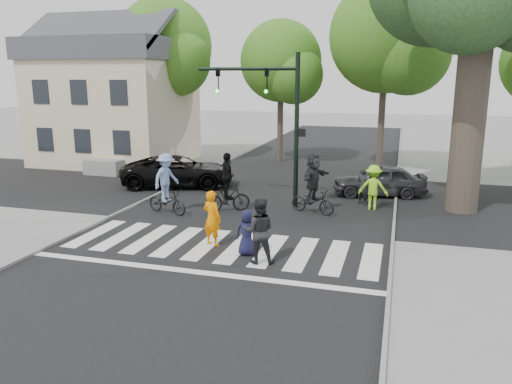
% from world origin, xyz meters
% --- Properties ---
extents(ground, '(120.00, 120.00, 0.00)m').
position_xyz_m(ground, '(0.00, 0.00, 0.00)').
color(ground, gray).
rests_on(ground, ground).
extents(road_stem, '(10.00, 70.00, 0.01)m').
position_xyz_m(road_stem, '(0.00, 5.00, 0.01)').
color(road_stem, black).
rests_on(road_stem, ground).
extents(road_cross, '(70.00, 10.00, 0.01)m').
position_xyz_m(road_cross, '(0.00, 8.00, 0.01)').
color(road_cross, black).
rests_on(road_cross, ground).
extents(curb_left, '(0.10, 70.00, 0.10)m').
position_xyz_m(curb_left, '(-5.05, 5.00, 0.05)').
color(curb_left, gray).
rests_on(curb_left, ground).
extents(curb_right, '(0.10, 70.00, 0.10)m').
position_xyz_m(curb_right, '(5.05, 5.00, 0.05)').
color(curb_right, gray).
rests_on(curb_right, ground).
extents(crosswalk, '(10.00, 3.85, 0.01)m').
position_xyz_m(crosswalk, '(0.00, 0.66, 0.01)').
color(crosswalk, silver).
rests_on(crosswalk, ground).
extents(traffic_signal, '(4.45, 0.29, 6.00)m').
position_xyz_m(traffic_signal, '(0.35, 6.20, 3.90)').
color(traffic_signal, black).
rests_on(traffic_signal, ground).
extents(bg_tree_0, '(5.46, 5.20, 8.97)m').
position_xyz_m(bg_tree_0, '(-13.74, 16.00, 6.14)').
color(bg_tree_0, brown).
rests_on(bg_tree_0, ground).
extents(bg_tree_1, '(6.09, 5.80, 9.80)m').
position_xyz_m(bg_tree_1, '(-8.70, 15.48, 6.65)').
color(bg_tree_1, brown).
rests_on(bg_tree_1, ground).
extents(bg_tree_2, '(5.04, 4.80, 8.40)m').
position_xyz_m(bg_tree_2, '(-1.76, 16.62, 5.78)').
color(bg_tree_2, brown).
rests_on(bg_tree_2, ground).
extents(bg_tree_3, '(6.30, 6.00, 10.20)m').
position_xyz_m(bg_tree_3, '(4.31, 15.27, 6.94)').
color(bg_tree_3, brown).
rests_on(bg_tree_3, ground).
extents(house, '(8.40, 8.10, 8.82)m').
position_xyz_m(house, '(-11.49, 13.98, 3.80)').
color(house, beige).
rests_on(house, ground).
extents(pedestrian_woman, '(0.73, 0.60, 1.74)m').
position_xyz_m(pedestrian_woman, '(-0.32, 0.99, 0.87)').
color(pedestrian_woman, orange).
rests_on(pedestrian_woman, ground).
extents(pedestrian_child, '(0.69, 0.46, 1.36)m').
position_xyz_m(pedestrian_child, '(0.97, 0.46, 0.68)').
color(pedestrian_child, '#161637').
rests_on(pedestrian_child, ground).
extents(pedestrian_adult, '(1.04, 0.89, 1.86)m').
position_xyz_m(pedestrian_adult, '(1.47, -0.04, 0.93)').
color(pedestrian_adult, black).
rests_on(pedestrian_adult, ground).
extents(cyclist_left, '(1.93, 1.34, 2.32)m').
position_xyz_m(cyclist_left, '(-3.30, 3.94, 1.00)').
color(cyclist_left, black).
rests_on(cyclist_left, ground).
extents(cyclist_mid, '(1.77, 1.30, 2.30)m').
position_xyz_m(cyclist_mid, '(-1.20, 4.88, 0.94)').
color(cyclist_mid, black).
rests_on(cyclist_mid, ground).
extents(cyclist_right, '(1.92, 1.78, 2.30)m').
position_xyz_m(cyclist_right, '(2.02, 5.52, 1.03)').
color(cyclist_right, black).
rests_on(cyclist_right, ground).
extents(car_suv, '(5.74, 3.89, 1.46)m').
position_xyz_m(car_suv, '(-4.96, 8.52, 0.73)').
color(car_suv, black).
rests_on(car_suv, ground).
extents(car_grey, '(4.20, 2.31, 1.35)m').
position_xyz_m(car_grey, '(4.30, 9.23, 0.68)').
color(car_grey, '#2E2D31').
rests_on(car_grey, ground).
extents(bystander_hivis, '(1.19, 0.73, 1.78)m').
position_xyz_m(bystander_hivis, '(4.18, 6.73, 0.89)').
color(bystander_hivis, '#8EDA21').
rests_on(bystander_hivis, ground).
extents(bystander_dark, '(0.66, 0.59, 1.53)m').
position_xyz_m(bystander_dark, '(3.74, 7.49, 0.76)').
color(bystander_dark, black).
rests_on(bystander_dark, ground).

